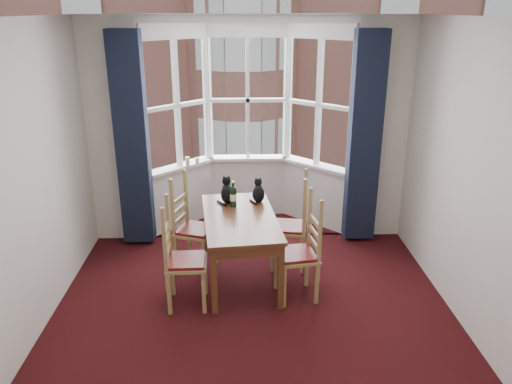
{
  "coord_description": "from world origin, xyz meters",
  "views": [
    {
      "loc": [
        -0.11,
        -3.86,
        2.86
      ],
      "look_at": [
        0.05,
        1.05,
        1.05
      ],
      "focal_mm": 35.0,
      "sensor_mm": 36.0,
      "label": 1
    }
  ],
  "objects_px": {
    "chair_right_near": "(305,255)",
    "cat_left": "(228,193)",
    "cat_right": "(258,193)",
    "dining_table": "(240,224)",
    "chair_left_far": "(188,230)",
    "chair_left_near": "(177,263)",
    "candle_short": "(197,161)",
    "chair_right_far": "(296,228)",
    "wine_bottle": "(233,196)",
    "candle_tall": "(187,161)"
  },
  "relations": [
    {
      "from": "dining_table",
      "to": "candle_short",
      "type": "distance_m",
      "value": 1.65
    },
    {
      "from": "candle_tall",
      "to": "wine_bottle",
      "type": "bearing_deg",
      "value": -62.42
    },
    {
      "from": "wine_bottle",
      "to": "chair_right_near",
      "type": "bearing_deg",
      "value": -42.6
    },
    {
      "from": "candle_tall",
      "to": "candle_short",
      "type": "relative_size",
      "value": 1.18
    },
    {
      "from": "chair_right_near",
      "to": "candle_tall",
      "type": "relative_size",
      "value": 7.75
    },
    {
      "from": "chair_left_near",
      "to": "chair_left_far",
      "type": "relative_size",
      "value": 1.0
    },
    {
      "from": "chair_left_far",
      "to": "candle_tall",
      "type": "relative_size",
      "value": 7.75
    },
    {
      "from": "chair_left_far",
      "to": "chair_right_far",
      "type": "distance_m",
      "value": 1.25
    },
    {
      "from": "chair_left_far",
      "to": "cat_right",
      "type": "height_order",
      "value": "cat_right"
    },
    {
      "from": "dining_table",
      "to": "chair_left_far",
      "type": "relative_size",
      "value": 1.63
    },
    {
      "from": "cat_left",
      "to": "cat_right",
      "type": "height_order",
      "value": "cat_left"
    },
    {
      "from": "cat_right",
      "to": "candle_short",
      "type": "distance_m",
      "value": 1.34
    },
    {
      "from": "chair_right_far",
      "to": "cat_left",
      "type": "bearing_deg",
      "value": 169.53
    },
    {
      "from": "dining_table",
      "to": "chair_left_near",
      "type": "height_order",
      "value": "chair_left_near"
    },
    {
      "from": "candle_tall",
      "to": "candle_short",
      "type": "height_order",
      "value": "candle_tall"
    },
    {
      "from": "chair_left_far",
      "to": "chair_right_near",
      "type": "bearing_deg",
      "value": -27.58
    },
    {
      "from": "dining_table",
      "to": "chair_right_near",
      "type": "relative_size",
      "value": 1.63
    },
    {
      "from": "chair_left_near",
      "to": "candle_short",
      "type": "height_order",
      "value": "candle_short"
    },
    {
      "from": "cat_left",
      "to": "wine_bottle",
      "type": "relative_size",
      "value": 1.06
    },
    {
      "from": "cat_left",
      "to": "candle_tall",
      "type": "xyz_separation_m",
      "value": [
        -0.56,
        1.07,
        0.06
      ]
    },
    {
      "from": "chair_right_near",
      "to": "candle_tall",
      "type": "bearing_deg",
      "value": 126.03
    },
    {
      "from": "cat_left",
      "to": "candle_short",
      "type": "relative_size",
      "value": 3.14
    },
    {
      "from": "chair_left_near",
      "to": "chair_right_far",
      "type": "height_order",
      "value": "same"
    },
    {
      "from": "candle_short",
      "to": "chair_right_near",
      "type": "bearing_deg",
      "value": -57.03
    },
    {
      "from": "chair_left_near",
      "to": "candle_tall",
      "type": "bearing_deg",
      "value": 91.97
    },
    {
      "from": "cat_right",
      "to": "wine_bottle",
      "type": "height_order",
      "value": "wine_bottle"
    },
    {
      "from": "dining_table",
      "to": "chair_left_near",
      "type": "xyz_separation_m",
      "value": [
        -0.63,
        -0.51,
        -0.19
      ]
    },
    {
      "from": "chair_left_far",
      "to": "chair_right_far",
      "type": "relative_size",
      "value": 1.0
    },
    {
      "from": "cat_right",
      "to": "wine_bottle",
      "type": "relative_size",
      "value": 0.95
    },
    {
      "from": "chair_right_near",
      "to": "chair_left_far",
      "type": "bearing_deg",
      "value": 152.42
    },
    {
      "from": "chair_left_far",
      "to": "cat_left",
      "type": "height_order",
      "value": "cat_left"
    },
    {
      "from": "cat_right",
      "to": "chair_right_near",
      "type": "bearing_deg",
      "value": -61.46
    },
    {
      "from": "dining_table",
      "to": "cat_left",
      "type": "distance_m",
      "value": 0.49
    },
    {
      "from": "chair_left_far",
      "to": "chair_right_far",
      "type": "height_order",
      "value": "same"
    },
    {
      "from": "dining_table",
      "to": "cat_left",
      "type": "xyz_separation_m",
      "value": [
        -0.14,
        0.42,
        0.21
      ]
    },
    {
      "from": "chair_left_far",
      "to": "wine_bottle",
      "type": "xyz_separation_m",
      "value": [
        0.52,
        0.02,
        0.41
      ]
    },
    {
      "from": "candle_short",
      "to": "cat_right",
      "type": "bearing_deg",
      "value": -53.9
    },
    {
      "from": "dining_table",
      "to": "cat_right",
      "type": "xyz_separation_m",
      "value": [
        0.22,
        0.44,
        0.2
      ]
    },
    {
      "from": "dining_table",
      "to": "chair_right_near",
      "type": "distance_m",
      "value": 0.79
    },
    {
      "from": "dining_table",
      "to": "candle_short",
      "type": "bearing_deg",
      "value": 110.58
    },
    {
      "from": "chair_right_near",
      "to": "cat_left",
      "type": "height_order",
      "value": "cat_left"
    },
    {
      "from": "chair_left_far",
      "to": "cat_right",
      "type": "xyz_separation_m",
      "value": [
        0.81,
        0.17,
        0.38
      ]
    },
    {
      "from": "cat_left",
      "to": "candle_tall",
      "type": "bearing_deg",
      "value": 117.61
    },
    {
      "from": "dining_table",
      "to": "chair_left_near",
      "type": "relative_size",
      "value": 1.63
    },
    {
      "from": "chair_left_near",
      "to": "candle_short",
      "type": "bearing_deg",
      "value": 88.33
    },
    {
      "from": "chair_left_far",
      "to": "chair_right_near",
      "type": "relative_size",
      "value": 1.0
    },
    {
      "from": "cat_right",
      "to": "dining_table",
      "type": "bearing_deg",
      "value": -116.2
    },
    {
      "from": "dining_table",
      "to": "chair_left_near",
      "type": "bearing_deg",
      "value": -141.06
    },
    {
      "from": "dining_table",
      "to": "cat_left",
      "type": "height_order",
      "value": "cat_left"
    },
    {
      "from": "chair_left_far",
      "to": "chair_right_far",
      "type": "xyz_separation_m",
      "value": [
        1.25,
        0.0,
        0.0
      ]
    }
  ]
}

